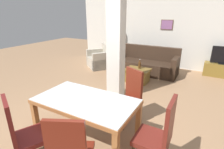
{
  "coord_description": "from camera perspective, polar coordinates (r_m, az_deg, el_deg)",
  "views": [
    {
      "loc": [
        1.6,
        -1.98,
        2.07
      ],
      "look_at": [
        0.0,
        0.87,
        0.88
      ],
      "focal_mm": 28.0,
      "sensor_mm": 36.0,
      "label": 1
    }
  ],
  "objects": [
    {
      "name": "ground_plane",
      "position": [
        3.28,
        -7.94,
        -19.43
      ],
      "size": [
        18.0,
        18.0,
        0.0
      ],
      "primitive_type": "plane",
      "color": "#A07956"
    },
    {
      "name": "back_wall",
      "position": [
        7.09,
        16.55,
        13.34
      ],
      "size": [
        7.2,
        0.09,
        2.7
      ],
      "color": "silver",
      "rests_on": "ground_plane"
    },
    {
      "name": "divider_pillar",
      "position": [
        4.1,
        1.31,
        9.84
      ],
      "size": [
        0.35,
        0.31,
        2.7
      ],
      "color": "silver",
      "rests_on": "ground_plane"
    },
    {
      "name": "dining_table",
      "position": [
        2.94,
        -8.48,
        -10.57
      ],
      "size": [
        1.64,
        0.91,
        0.73
      ],
      "color": "#A76939",
      "rests_on": "ground_plane"
    },
    {
      "name": "dining_chair_head_right",
      "position": [
        2.52,
        15.18,
        -17.94
      ],
      "size": [
        0.46,
        0.46,
        1.06
      ],
      "rotation": [
        0.0,
        0.0,
        1.57
      ],
      "color": "maroon",
      "rests_on": "ground_plane"
    },
    {
      "name": "dining_chair_far_right",
      "position": [
        3.39,
        5.58,
        -6.84
      ],
      "size": [
        0.62,
        0.62,
        1.06
      ],
      "rotation": [
        0.0,
        0.0,
        2.67
      ],
      "color": "maroon",
      "rests_on": "ground_plane"
    },
    {
      "name": "dining_chair_near_left",
      "position": [
        2.75,
        -27.29,
        -16.23
      ],
      "size": [
        0.61,
        0.61,
        1.06
      ],
      "rotation": [
        0.0,
        0.0,
        -0.44
      ],
      "color": "maroon",
      "rests_on": "ground_plane"
    },
    {
      "name": "sofa",
      "position": [
        6.33,
        10.93,
        3.4
      ],
      "size": [
        2.19,
        0.86,
        0.91
      ],
      "rotation": [
        0.0,
        0.0,
        3.14
      ],
      "color": "#38271B",
      "rests_on": "ground_plane"
    },
    {
      "name": "armchair",
      "position": [
        6.84,
        -3.55,
        4.89
      ],
      "size": [
        1.21,
        1.21,
        0.86
      ],
      "rotation": [
        0.0,
        0.0,
        2.5
      ],
      "color": "#B8B09E",
      "rests_on": "ground_plane"
    },
    {
      "name": "coffee_table",
      "position": [
        5.44,
        8.34,
        -0.24
      ],
      "size": [
        0.73,
        0.54,
        0.42
      ],
      "color": "brown",
      "rests_on": "ground_plane"
    },
    {
      "name": "bottle",
      "position": [
        5.41,
        8.99,
        3.14
      ],
      "size": [
        0.08,
        0.08,
        0.3
      ],
      "color": "#4C2D14",
      "rests_on": "coffee_table"
    },
    {
      "name": "tv_stand",
      "position": [
        6.87,
        32.34,
        1.14
      ],
      "size": [
        1.13,
        0.4,
        0.44
      ],
      "color": "olive",
      "rests_on": "ground_plane"
    },
    {
      "name": "floor_lamp",
      "position": [
        7.24,
        -0.44,
        16.25
      ],
      "size": [
        0.36,
        0.36,
        1.89
      ],
      "color": "#B7B7BC",
      "rests_on": "ground_plane"
    }
  ]
}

